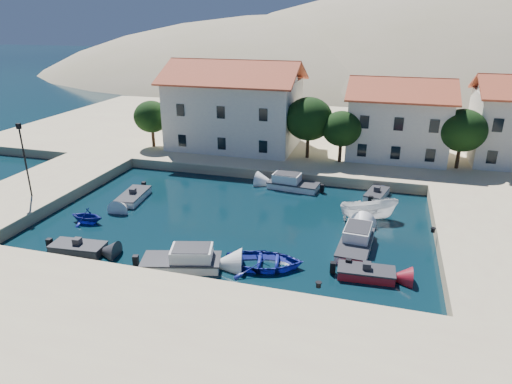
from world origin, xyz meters
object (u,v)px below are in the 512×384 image
cabin_cruiser_south (181,260)px  building_mid (398,117)px  building_left (234,103)px  rowboat_south (264,267)px  cabin_cruiser_east (356,243)px  lamppost (24,153)px  boat_east (368,220)px

cabin_cruiser_south → building_mid: bearing=48.8°
building_mid → building_left: bearing=-176.8°
rowboat_south → cabin_cruiser_east: (5.50, 4.09, 0.48)m
building_left → lamppost: bearing=-119.9°
building_mid → boat_east: 16.77m
building_left → cabin_cruiser_south: building_left is taller
building_left → lamppost: (-11.50, -20.00, -1.18)m
cabin_cruiser_south → building_left: bearing=85.6°
building_mid → rowboat_south: (-7.96, -25.23, -5.22)m
rowboat_south → boat_east: 11.21m
building_left → lamppost: building_left is taller
lamppost → rowboat_south: size_ratio=1.22×
building_left → building_mid: bearing=3.2°
rowboat_south → boat_east: bearing=-43.6°
lamppost → cabin_cruiser_south: bearing=-19.3°
building_left → building_mid: size_ratio=1.40×
rowboat_south → cabin_cruiser_east: bearing=-64.0°
building_left → rowboat_south: 26.89m
cabin_cruiser_east → boat_east: cabin_cruiser_east is taller
building_mid → cabin_cruiser_south: size_ratio=1.93×
building_mid → lamppost: bearing=-144.6°
building_mid → boat_east: (-1.85, -15.83, -5.22)m
building_left → cabin_cruiser_east: bearing=-52.3°
cabin_cruiser_east → boat_east: (0.60, 5.31, -0.48)m
cabin_cruiser_east → boat_east: 5.37m
cabin_cruiser_south → cabin_cruiser_east: (10.64, 5.59, -0.00)m
cabin_cruiser_south → rowboat_south: (5.15, 1.51, -0.48)m
building_mid → boat_east: bearing=-96.7°
building_left → building_mid: 18.04m
building_left → cabin_cruiser_south: 26.76m
building_left → cabin_cruiser_south: size_ratio=2.70×
cabin_cruiser_south → cabin_cruiser_east: size_ratio=1.03×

